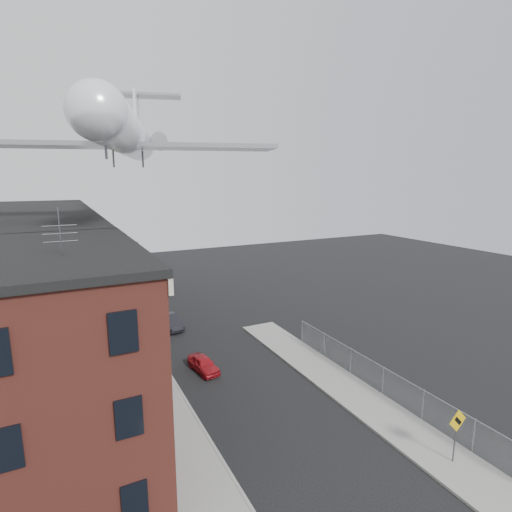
{
  "coord_description": "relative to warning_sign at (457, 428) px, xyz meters",
  "views": [
    {
      "loc": [
        -10.12,
        -11.6,
        13.2
      ],
      "look_at": [
        0.67,
        9.76,
        8.51
      ],
      "focal_mm": 28.0,
      "sensor_mm": 36.0,
      "label": 1
    }
  ],
  "objects": [
    {
      "name": "sidewalk_left",
      "position": [
        -11.1,
        25.03,
        -1.82
      ],
      "size": [
        3.0,
        62.0,
        0.12
      ],
      "primitive_type": "cube",
      "color": "gray",
      "rests_on": "ground"
    },
    {
      "name": "row_house_e",
      "position": [
        -17.56,
        45.53,
        3.25
      ],
      "size": [
        11.98,
        7.0,
        10.3
      ],
      "color": "slate",
      "rests_on": "ground"
    },
    {
      "name": "sidewalk_right",
      "position": [
        -0.1,
        7.03,
        -1.82
      ],
      "size": [
        3.0,
        26.0,
        0.12
      ],
      "primitive_type": "cube",
      "color": "gray",
      "rests_on": "ground"
    },
    {
      "name": "car_near",
      "position": [
        -7.4,
        13.99,
        -1.35
      ],
      "size": [
        1.68,
        3.27,
        1.07
      ],
      "primitive_type": "imported",
      "rotation": [
        0.0,
        0.0,
        0.14
      ],
      "color": "#AD161E",
      "rests_on": "ground"
    },
    {
      "name": "row_house_c",
      "position": [
        -17.56,
        31.53,
        3.25
      ],
      "size": [
        11.98,
        7.0,
        10.3
      ],
      "color": "slate",
      "rests_on": "ground"
    },
    {
      "name": "corner_building",
      "position": [
        -17.6,
        8.03,
        3.28
      ],
      "size": [
        10.31,
        12.3,
        12.15
      ],
      "color": "#3C1313",
      "rests_on": "ground"
    },
    {
      "name": "utility_pole",
      "position": [
        -11.2,
        19.03,
        2.79
      ],
      "size": [
        1.8,
        0.26,
        9.0
      ],
      "color": "black",
      "rests_on": "ground"
    },
    {
      "name": "warning_sign",
      "position": [
        0.0,
        0.0,
        0.0
      ],
      "size": [
        1.1,
        0.11,
        2.8
      ],
      "color": "#515156",
      "rests_on": "ground"
    },
    {
      "name": "curb_left",
      "position": [
        -9.65,
        25.03,
        -1.81
      ],
      "size": [
        0.15,
        62.0,
        0.14
      ],
      "primitive_type": "cube",
      "color": "gray",
      "rests_on": "ground"
    },
    {
      "name": "airplane",
      "position": [
        -10.43,
        21.39,
        14.48
      ],
      "size": [
        21.72,
        24.84,
        7.17
      ],
      "color": "white",
      "rests_on": "ground"
    },
    {
      "name": "chainlink_fence",
      "position": [
        1.4,
        6.03,
        -0.89
      ],
      "size": [
        0.06,
        18.06,
        1.9
      ],
      "color": "gray",
      "rests_on": "ground"
    },
    {
      "name": "row_house_d",
      "position": [
        -17.56,
        38.53,
        3.25
      ],
      "size": [
        11.98,
        7.0,
        10.3
      ],
      "color": "#72685A",
      "rests_on": "ground"
    },
    {
      "name": "curb_right",
      "position": [
        -1.55,
        7.03,
        -1.81
      ],
      "size": [
        0.15,
        26.0,
        0.14
      ],
      "primitive_type": "cube",
      "color": "gray",
      "rests_on": "ground"
    },
    {
      "name": "car_mid",
      "position": [
        -7.4,
        23.0,
        -1.26
      ],
      "size": [
        1.77,
        3.94,
        1.25
      ],
      "primitive_type": "imported",
      "rotation": [
        0.0,
        0.0,
        0.12
      ],
      "color": "black",
      "rests_on": "ground"
    },
    {
      "name": "street_tree",
      "position": [
        -10.87,
        28.95,
        1.57
      ],
      "size": [
        3.22,
        3.2,
        5.2
      ],
      "color": "black",
      "rests_on": "ground"
    },
    {
      "name": "ground",
      "position": [
        -5.6,
        1.03,
        -1.88
      ],
      "size": [
        120.0,
        120.0,
        0.0
      ],
      "primitive_type": "plane",
      "color": "black",
      "rests_on": "ground"
    },
    {
      "name": "row_house_b",
      "position": [
        -17.56,
        24.53,
        3.25
      ],
      "size": [
        11.98,
        7.0,
        10.3
      ],
      "color": "#72685A",
      "rests_on": "ground"
    },
    {
      "name": "car_far",
      "position": [
        -8.0,
        33.04,
        -1.22
      ],
      "size": [
        2.13,
        4.65,
        1.32
      ],
      "primitive_type": "imported",
      "rotation": [
        0.0,
        0.0,
        -0.06
      ],
      "color": "gray",
      "rests_on": "ground"
    },
    {
      "name": "row_house_a",
      "position": [
        -17.56,
        17.53,
        3.25
      ],
      "size": [
        11.98,
        7.0,
        10.3
      ],
      "color": "slate",
      "rests_on": "ground"
    }
  ]
}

